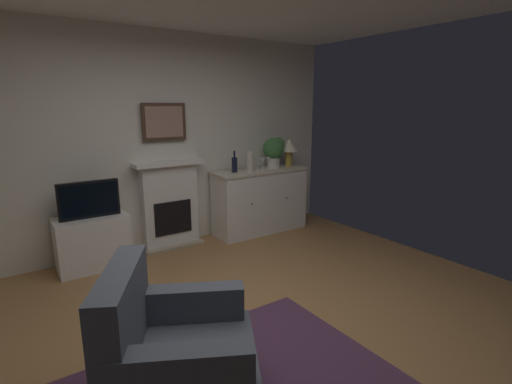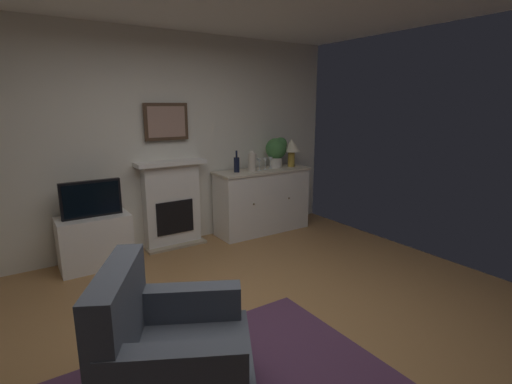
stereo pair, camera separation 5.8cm
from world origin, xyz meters
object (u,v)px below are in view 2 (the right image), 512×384
(wine_glass_left, at_px, (259,162))
(armchair, at_px, (170,355))
(wine_bottle, at_px, (237,164))
(tv_set, at_px, (91,199))
(vase_decorative, at_px, (252,161))
(potted_plant_small, at_px, (277,150))
(wine_glass_center, at_px, (265,161))
(sideboard_cabinet, at_px, (262,201))
(wine_glass_right, at_px, (270,160))
(tv_cabinet, at_px, (95,241))
(fireplace_unit, at_px, (172,204))
(table_lamp, at_px, (292,147))
(framed_picture, at_px, (166,122))

(wine_glass_left, height_order, armchair, wine_glass_left)
(wine_bottle, bearing_deg, tv_set, -179.08)
(wine_bottle, relative_size, vase_decorative, 1.03)
(potted_plant_small, distance_m, armchair, 3.68)
(potted_plant_small, bearing_deg, wine_glass_center, -166.88)
(sideboard_cabinet, distance_m, vase_decorative, 0.62)
(wine_glass_right, height_order, tv_cabinet, wine_glass_right)
(wine_bottle, height_order, tv_set, wine_bottle)
(vase_decorative, bearing_deg, sideboard_cabinet, 13.94)
(fireplace_unit, bearing_deg, table_lamp, -5.68)
(sideboard_cabinet, bearing_deg, potted_plant_small, 9.26)
(wine_bottle, height_order, wine_glass_left, wine_bottle)
(fireplace_unit, xyz_separation_m, potted_plant_small, (1.55, -0.13, 0.60))
(framed_picture, height_order, armchair, framed_picture)
(wine_glass_center, relative_size, tv_set, 0.27)
(wine_glass_right, distance_m, armchair, 3.55)
(wine_glass_left, bearing_deg, framed_picture, 168.52)
(wine_bottle, distance_m, tv_cabinet, 1.97)
(vase_decorative, height_order, armchair, vase_decorative)
(framed_picture, height_order, wine_bottle, framed_picture)
(fireplace_unit, bearing_deg, wine_bottle, -10.17)
(tv_cabinet, distance_m, armchair, 2.46)
(table_lamp, height_order, tv_cabinet, table_lamp)
(fireplace_unit, bearing_deg, armchair, -111.83)
(wine_bottle, xyz_separation_m, tv_cabinet, (-1.84, -0.01, -0.71))
(framed_picture, distance_m, tv_cabinet, 1.62)
(fireplace_unit, bearing_deg, wine_glass_right, -6.15)
(sideboard_cabinet, distance_m, potted_plant_small, 0.76)
(tv_cabinet, distance_m, potted_plant_small, 2.67)
(wine_glass_center, relative_size, tv_cabinet, 0.22)
(wine_bottle, xyz_separation_m, wine_glass_left, (0.34, -0.04, 0.01))
(wine_bottle, relative_size, wine_glass_right, 1.76)
(wine_glass_right, distance_m, potted_plant_small, 0.19)
(potted_plant_small, bearing_deg, sideboard_cabinet, -170.74)
(wine_glass_center, xyz_separation_m, wine_glass_right, (0.11, 0.03, 0.00))
(tv_cabinet, bearing_deg, fireplace_unit, 9.45)
(wine_glass_center, bearing_deg, sideboard_cabinet, 167.53)
(wine_bottle, distance_m, wine_glass_right, 0.56)
(wine_bottle, height_order, armchair, wine_bottle)
(vase_decorative, height_order, tv_cabinet, vase_decorative)
(tv_cabinet, bearing_deg, wine_glass_left, -0.98)
(framed_picture, relative_size, wine_glass_right, 3.33)
(wine_glass_center, bearing_deg, wine_glass_left, -173.45)
(wine_glass_left, bearing_deg, vase_decorative, -168.28)
(table_lamp, distance_m, armchair, 3.82)
(table_lamp, xyz_separation_m, vase_decorative, (-0.71, -0.05, -0.14))
(sideboard_cabinet, height_order, wine_glass_center, wine_glass_center)
(fireplace_unit, relative_size, armchair, 1.03)
(armchair, bearing_deg, fireplace_unit, 68.17)
(table_lamp, relative_size, wine_glass_left, 2.42)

